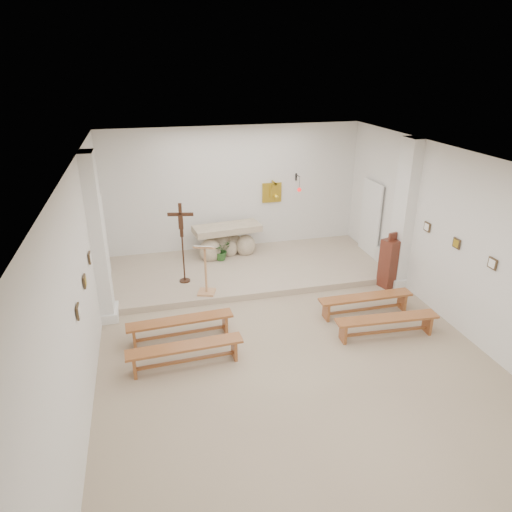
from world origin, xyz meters
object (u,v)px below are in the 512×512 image
object	(u,v)px
lectern	(205,269)
bench_right_front	(365,300)
bench_left_front	(180,324)
bench_left_second	(185,351)
crucifix_stand	(182,238)
bench_right_second	(387,322)
altar	(227,243)
donation_pedestal	(389,263)

from	to	relation	value
lectern	bench_right_front	world-z (taller)	lectern
bench_left_front	bench_left_second	world-z (taller)	same
lectern	bench_left_second	bearing A→B (deg)	-87.71
crucifix_stand	bench_left_second	bearing A→B (deg)	-83.33
crucifix_stand	bench_right_second	distance (m)	4.87
altar	bench_right_second	xyz separation A→B (m)	(2.32, -4.50, -0.18)
donation_pedestal	bench_right_second	xyz separation A→B (m)	(-1.14, -2.00, -0.28)
bench_left_front	bench_right_front	xyz separation A→B (m)	(3.92, 0.00, 0.00)
bench_left_front	bench_right_second	size ratio (longest dim) A/B	1.00
bench_right_front	bench_left_front	bearing A→B (deg)	-179.79
lectern	bench_right_front	distance (m)	3.55
lectern	bench_left_second	distance (m)	2.53
altar	bench_left_front	xyz separation A→B (m)	(-1.59, -3.59, -0.18)
bench_left_front	altar	bearing A→B (deg)	62.98
bench_right_front	donation_pedestal	bearing A→B (deg)	44.03
altar	bench_left_second	size ratio (longest dim) A/B	0.90
donation_pedestal	bench_right_second	distance (m)	2.32
altar	bench_right_second	size ratio (longest dim) A/B	0.90
crucifix_stand	bench_right_front	world-z (taller)	crucifix_stand
crucifix_stand	bench_left_front	xyz separation A→B (m)	(-0.31, -2.22, -0.95)
bench_right_second	bench_right_front	bearing A→B (deg)	93.54
lectern	bench_right_front	xyz separation A→B (m)	(3.19, -1.48, -0.43)
altar	donation_pedestal	world-z (taller)	donation_pedestal
bench_left_second	bench_right_second	xyz separation A→B (m)	(3.92, 0.00, 0.00)
crucifix_stand	bench_right_second	size ratio (longest dim) A/B	0.94
bench_right_front	altar	bearing A→B (deg)	123.10
bench_right_front	bench_right_second	size ratio (longest dim) A/B	0.99
crucifix_stand	bench_right_second	xyz separation A→B (m)	(3.61, -3.13, -0.95)
crucifix_stand	bench_left_second	xyz separation A→B (m)	(-0.31, -3.13, -0.95)
crucifix_stand	donation_pedestal	bearing A→B (deg)	-1.03
bench_left_second	lectern	bearing A→B (deg)	70.56
altar	bench_left_front	size ratio (longest dim) A/B	0.90
bench_left_front	bench_left_second	xyz separation A→B (m)	(-0.00, -0.91, 0.00)
donation_pedestal	altar	bearing A→B (deg)	127.65
altar	bench_left_second	xyz separation A→B (m)	(-1.59, -4.50, -0.18)
altar	lectern	xyz separation A→B (m)	(-0.87, -2.11, 0.26)
altar	bench_right_second	world-z (taller)	altar
crucifix_stand	donation_pedestal	xyz separation A→B (m)	(4.75, -1.12, -0.67)
donation_pedestal	bench_right_second	world-z (taller)	donation_pedestal
bench_right_front	bench_left_second	bearing A→B (deg)	-166.77
altar	donation_pedestal	distance (m)	4.27
lectern	donation_pedestal	world-z (taller)	lectern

